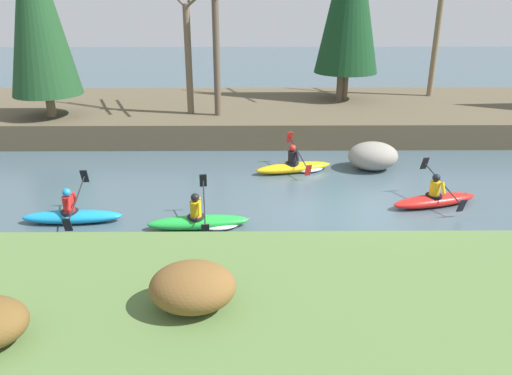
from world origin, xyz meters
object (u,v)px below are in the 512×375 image
at_px(kayaker_lead, 436,199).
at_px(kayaker_trailing, 203,221).
at_px(kayaker_far_back, 73,215).
at_px(boulder_midstream, 373,156).
at_px(kayaker_middle, 297,166).

bearing_deg(kayaker_lead, kayaker_trailing, 176.14).
distance_m(kayaker_trailing, kayaker_far_back, 3.60).
xyz_separation_m(kayaker_lead, kayaker_far_back, (-10.33, -1.06, 0.00)).
height_order(kayaker_lead, boulder_midstream, kayaker_lead).
distance_m(kayaker_middle, kayaker_far_back, 7.63).
bearing_deg(kayaker_lead, kayaker_middle, 126.42).
bearing_deg(kayaker_far_back, kayaker_lead, 3.46).
bearing_deg(kayaker_trailing, kayaker_lead, 5.83).
distance_m(kayaker_lead, kayaker_far_back, 10.38).
bearing_deg(kayaker_middle, kayaker_lead, -52.84).
bearing_deg(kayaker_trailing, boulder_midstream, 33.70).
xyz_separation_m(kayaker_middle, kayaker_trailing, (-2.89, -4.41, 0.00)).
bearing_deg(kayaker_lead, boulder_midstream, 93.61).
xyz_separation_m(kayaker_lead, kayaker_middle, (-3.85, 2.99, -0.02)).
height_order(kayaker_far_back, boulder_midstream, kayaker_far_back).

